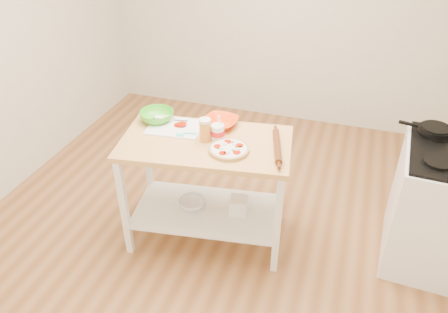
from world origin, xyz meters
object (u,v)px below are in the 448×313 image
gas_stove (442,207)px  orange_bowl (221,122)px  green_bowl (157,116)px  beer_pint (205,130)px  prep_island (206,170)px  cutting_board (175,126)px  yogurt_tub (218,132)px  knife (165,120)px  shelf_bin (239,205)px  pizza (229,149)px  rolling_pin (277,146)px  spatula (185,134)px  skillet (434,130)px  shelf_glass_bowl (192,203)px

gas_stove → orange_bowl: bearing=-174.3°
green_bowl → beer_pint: beer_pint is taller
prep_island → cutting_board: bearing=157.8°
cutting_board → yogurt_tub: size_ratio=2.09×
gas_stove → knife: size_ratio=4.17×
orange_bowl → green_bowl: size_ratio=0.98×
beer_pint → shelf_bin: beer_pint is taller
knife → prep_island: bearing=-35.2°
pizza → beer_pint: 0.24m
rolling_pin → beer_pint: bearing=-175.4°
pizza → prep_island: bearing=159.1°
spatula → yogurt_tub: bearing=-7.2°
skillet → beer_pint: bearing=-149.7°
rolling_pin → yogurt_tub: bearing=-179.7°
skillet → shelf_bin: bearing=-147.9°
knife → shelf_bin: 0.88m
pizza → yogurt_tub: yogurt_tub is taller
spatula → shelf_glass_bowl: (0.04, -0.02, -0.62)m
rolling_pin → shelf_bin: size_ratio=3.10×
knife → gas_stove: bearing=-7.5°
pizza → orange_bowl: orange_bowl is taller
prep_island → gas_stove: 1.74m
cutting_board → shelf_glass_bowl: cutting_board is taller
pizza → yogurt_tub: bearing=134.5°
rolling_pin → prep_island: bearing=-174.1°
orange_bowl → shelf_bin: 0.67m
spatula → beer_pint: beer_pint is taller
beer_pint → knife: bearing=157.5°
cutting_board → shelf_bin: (0.53, -0.07, -0.58)m
shelf_glass_bowl → shelf_bin: size_ratio=1.59×
skillet → pizza: (-1.34, -0.62, -0.06)m
gas_stove → cutting_board: size_ratio=2.58×
prep_island → shelf_glass_bowl: bearing=179.1°
shelf_glass_bowl → shelf_bin: (0.37, 0.05, 0.03)m
prep_island → cutting_board: size_ratio=3.03×
pizza → shelf_bin: size_ratio=2.11×
pizza → shelf_bin: (0.04, 0.13, -0.59)m
gas_stove → rolling_pin: bearing=-164.2°
green_bowl → yogurt_tub: size_ratio=1.26×
orange_bowl → rolling_pin: bearing=-22.0°
orange_bowl → shelf_bin: bearing=-42.6°
pizza → knife: size_ratio=1.06×
orange_bowl → yogurt_tub: size_ratio=1.24×
skillet → knife: (-1.94, -0.37, -0.06)m
skillet → green_bowl: skillet is taller
shelf_bin → shelf_glass_bowl: bearing=-172.3°
prep_island → spatula: 0.31m
spatula → knife: knife is taller
green_bowl → gas_stove: bearing=3.9°
beer_pint → shelf_glass_bowl: (-0.12, -0.01, -0.69)m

